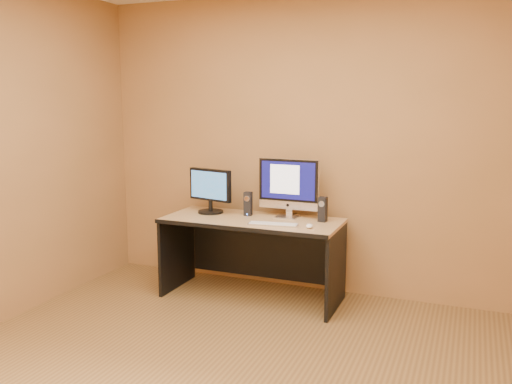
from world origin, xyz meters
TOP-DOWN VIEW (x-y plane):
  - walls at (0.00, 0.00)m, footprint 4.00×4.00m
  - desk at (-0.42, 1.57)m, footprint 1.50×0.66m
  - imac at (-0.16, 1.74)m, footprint 0.54×0.21m
  - second_monitor at (-0.86, 1.67)m, footprint 0.49×0.32m
  - speaker_left at (-0.51, 1.69)m, footprint 0.07×0.07m
  - speaker_right at (0.16, 1.69)m, footprint 0.07×0.07m
  - keyboard at (-0.17, 1.42)m, footprint 0.41×0.16m
  - mouse at (0.13, 1.44)m, footprint 0.07×0.10m
  - cable_a at (-0.15, 1.84)m, footprint 0.11×0.18m
  - cable_b at (-0.18, 1.84)m, footprint 0.10×0.15m

SIDE VIEW (x-z plane):
  - desk at x=-0.42m, z-range 0.00..0.69m
  - cable_a at x=-0.15m, z-range 0.69..0.70m
  - cable_b at x=-0.18m, z-range 0.69..0.70m
  - keyboard at x=-0.17m, z-range 0.69..0.71m
  - mouse at x=0.13m, z-range 0.69..0.73m
  - speaker_left at x=-0.51m, z-range 0.69..0.90m
  - speaker_right at x=0.16m, z-range 0.69..0.90m
  - second_monitor at x=-0.86m, z-range 0.69..1.09m
  - imac at x=-0.16m, z-range 0.69..1.21m
  - walls at x=0.00m, z-range 0.00..2.60m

